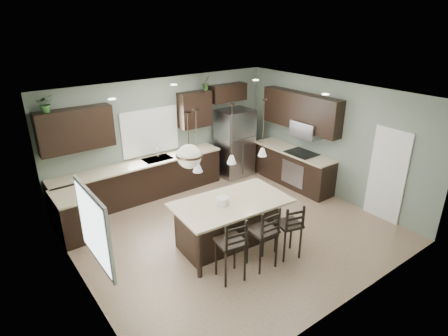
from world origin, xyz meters
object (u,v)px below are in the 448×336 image
at_px(kitchen_island, 231,223).
at_px(bar_stool_right, 289,230).
at_px(serving_dish, 222,201).
at_px(bar_stool_center, 262,237).
at_px(bar_stool_left, 230,248).
at_px(plant_back_left, 45,103).
at_px(refrigerator, 235,143).

xyz_separation_m(kitchen_island, bar_stool_right, (0.60, -0.93, 0.09)).
relative_size(serving_dish, bar_stool_center, 0.20).
distance_m(bar_stool_left, plant_back_left, 4.56).
bearing_deg(bar_stool_left, kitchen_island, 61.28).
relative_size(refrigerator, bar_stool_center, 1.54).
distance_m(bar_stool_right, plant_back_left, 5.26).
relative_size(kitchen_island, serving_dish, 9.05).
height_order(refrigerator, serving_dish, refrigerator).
bearing_deg(bar_stool_left, plant_back_left, 124.00).
xyz_separation_m(bar_stool_left, bar_stool_center, (0.66, -0.06, 0.00)).
xyz_separation_m(bar_stool_left, bar_stool_right, (1.25, -0.12, -0.04)).
relative_size(serving_dish, plant_back_left, 0.67).
bearing_deg(bar_stool_center, bar_stool_left, 177.27).
distance_m(serving_dish, bar_stool_right, 1.32).
bearing_deg(kitchen_island, bar_stool_center, -85.47).
distance_m(bar_stool_center, bar_stool_right, 0.60).
height_order(refrigerator, bar_stool_left, refrigerator).
height_order(refrigerator, plant_back_left, plant_back_left).
bearing_deg(plant_back_left, kitchen_island, -51.41).
relative_size(refrigerator, kitchen_island, 0.85).
distance_m(serving_dish, bar_stool_center, 0.99).
height_order(serving_dish, plant_back_left, plant_back_left).
bearing_deg(plant_back_left, refrigerator, -3.54).
distance_m(kitchen_island, bar_stool_right, 1.12).
bearing_deg(bar_stool_center, plant_back_left, 124.15).
height_order(serving_dish, bar_stool_left, bar_stool_left).
bearing_deg(kitchen_island, bar_stool_right, -53.37).
distance_m(bar_stool_center, plant_back_left, 4.89).
bearing_deg(bar_stool_center, kitchen_island, 93.25).
bearing_deg(bar_stool_left, bar_stool_center, 4.49).
relative_size(bar_stool_left, bar_stool_right, 1.08).
bearing_deg(serving_dish, refrigerator, 48.18).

